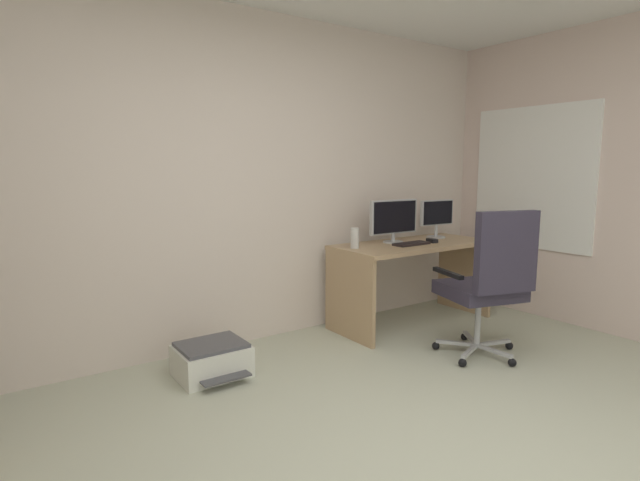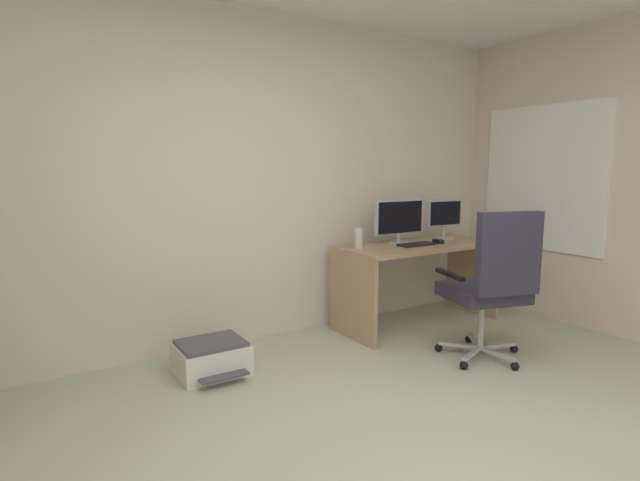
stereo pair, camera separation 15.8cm
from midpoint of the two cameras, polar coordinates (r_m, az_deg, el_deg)
name	(u,v)px [view 2 (the right image)]	position (r m, az deg, el deg)	size (l,w,h in m)	color
wall_back	(225,181)	(3.90, -9.73, 6.77)	(5.51, 0.10, 2.59)	beige
window_pane	(543,178)	(5.06, 25.11, 6.52)	(0.01, 1.12, 1.24)	white
window_frame	(542,178)	(5.05, 25.06, 6.52)	(0.02, 1.20, 1.32)	white
desk	(418,265)	(4.49, 12.20, -2.78)	(1.47, 0.64, 0.73)	tan
monitor_main	(399,219)	(4.42, 10.12, 2.48)	(0.52, 0.18, 0.38)	#B2B5B7
monitor_secondary	(444,216)	(4.81, 15.02, 2.76)	(0.38, 0.18, 0.36)	#B2B5B7
keyboard	(416,244)	(4.34, 12.07, -0.44)	(0.34, 0.13, 0.02)	black
computer_mouse	(438,241)	(4.51, 14.42, -0.10)	(0.06, 0.10, 0.03)	black
desktop_speaker	(358,238)	(4.09, 5.55, 0.24)	(0.07, 0.07, 0.17)	silver
office_chair	(492,281)	(3.74, 20.36, -4.40)	(0.67, 0.67, 1.11)	#B7BABC
printer	(212,358)	(3.53, -11.09, -13.11)	(0.46, 0.46, 0.23)	silver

